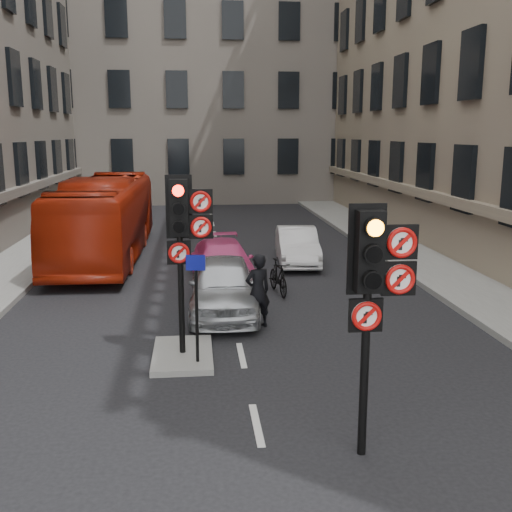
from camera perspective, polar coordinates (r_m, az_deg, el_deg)
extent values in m
plane|color=black|center=(8.05, 1.67, -22.33)|extent=(120.00, 120.00, 0.00)
cube|color=gray|center=(20.77, 17.20, -1.10)|extent=(3.00, 50.00, 0.16)
cube|color=gray|center=(12.43, -6.99, -9.31)|extent=(1.20, 2.00, 0.12)
cube|color=slate|center=(44.95, -4.99, 18.72)|extent=(30.00, 14.00, 20.00)
cylinder|color=black|center=(8.60, 10.27, -11.05)|extent=(0.12, 0.12, 2.40)
cube|color=black|center=(8.10, 10.72, 0.45)|extent=(0.36, 0.28, 1.10)
cube|color=black|center=(8.22, 10.47, 0.63)|extent=(0.52, 0.03, 1.25)
cylinder|color=orange|center=(7.80, 11.33, 2.62)|extent=(0.22, 0.01, 0.22)
cylinder|color=black|center=(7.87, 11.23, 0.10)|extent=(0.22, 0.01, 0.22)
cylinder|color=black|center=(7.94, 11.13, -2.37)|extent=(0.22, 0.01, 0.22)
cube|color=black|center=(8.18, 13.61, 1.30)|extent=(0.47, 0.05, 0.47)
cylinder|color=white|center=(8.15, 13.71, 1.25)|extent=(0.41, 0.02, 0.41)
torus|color=#BF0C0A|center=(8.13, 13.74, 1.23)|extent=(0.41, 0.06, 0.41)
cube|color=#BF0C0A|center=(8.13, 13.75, 1.22)|extent=(0.25, 0.01, 0.25)
cube|color=black|center=(8.29, 13.45, -2.10)|extent=(0.47, 0.05, 0.47)
cylinder|color=white|center=(8.25, 13.54, -2.17)|extent=(0.41, 0.02, 0.41)
torus|color=#BF0C0A|center=(8.24, 13.57, -2.19)|extent=(0.41, 0.06, 0.41)
cube|color=#BF0C0A|center=(8.23, 13.59, -2.20)|extent=(0.25, 0.01, 0.25)
cube|color=black|center=(8.29, 10.40, -5.56)|extent=(0.47, 0.05, 0.47)
cylinder|color=white|center=(8.25, 10.48, -5.64)|extent=(0.41, 0.02, 0.41)
torus|color=#BF0C0A|center=(8.24, 10.50, -5.67)|extent=(0.41, 0.06, 0.41)
cube|color=#BF0C0A|center=(8.23, 10.51, -5.68)|extent=(0.25, 0.01, 0.25)
cylinder|color=black|center=(12.04, -7.14, -3.70)|extent=(0.12, 0.12, 2.40)
cube|color=black|center=(11.70, -7.36, 4.59)|extent=(0.36, 0.28, 1.10)
cube|color=black|center=(11.82, -7.34, 4.67)|extent=(0.52, 0.03, 1.25)
cylinder|color=#FF1407|center=(11.41, -7.43, 6.18)|extent=(0.22, 0.02, 0.22)
cylinder|color=black|center=(11.45, -7.38, 4.44)|extent=(0.22, 0.02, 0.22)
cylinder|color=black|center=(11.50, -7.34, 2.71)|extent=(0.22, 0.02, 0.22)
cube|color=black|center=(11.66, -5.30, 5.21)|extent=(0.47, 0.05, 0.47)
cylinder|color=white|center=(11.62, -5.30, 5.19)|extent=(0.41, 0.02, 0.41)
torus|color=#BF0C0A|center=(11.60, -5.30, 5.18)|extent=(0.41, 0.06, 0.41)
cube|color=#BF0C0A|center=(11.60, -5.30, 5.18)|extent=(0.25, 0.02, 0.25)
cube|color=black|center=(11.73, -5.26, 2.78)|extent=(0.47, 0.05, 0.47)
cylinder|color=white|center=(11.69, -5.25, 2.75)|extent=(0.41, 0.02, 0.41)
torus|color=#BF0C0A|center=(11.67, -5.25, 2.74)|extent=(0.41, 0.06, 0.41)
cube|color=#BF0C0A|center=(11.67, -5.25, 2.74)|extent=(0.25, 0.02, 0.25)
cube|color=black|center=(11.82, -7.35, 0.34)|extent=(0.47, 0.05, 0.47)
cylinder|color=white|center=(11.78, -7.35, 0.30)|extent=(0.41, 0.02, 0.41)
torus|color=#BF0C0A|center=(11.76, -7.35, 0.29)|extent=(0.41, 0.06, 0.41)
cube|color=#BF0C0A|center=(11.76, -7.35, 0.28)|extent=(0.25, 0.02, 0.25)
imported|color=#B1B4B9|center=(15.08, -3.14, -2.84)|extent=(1.82, 4.25, 1.43)
imported|color=silver|center=(20.82, 3.94, 0.97)|extent=(1.62, 3.89, 1.25)
imported|color=#D03D7C|center=(18.22, -3.18, -0.59)|extent=(2.07, 4.40, 1.24)
imported|color=#991E0B|center=(22.32, -14.14, 3.55)|extent=(2.61, 10.54, 2.93)
imported|color=black|center=(16.92, 2.13, -2.01)|extent=(0.69, 1.67, 0.98)
imported|color=black|center=(13.93, 0.17, -3.35)|extent=(0.75, 0.63, 1.76)
cylinder|color=black|center=(11.56, -5.68, -5.13)|extent=(0.06, 0.06, 2.09)
cube|color=navy|center=(11.27, -5.77, -0.64)|extent=(0.37, 0.10, 0.29)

